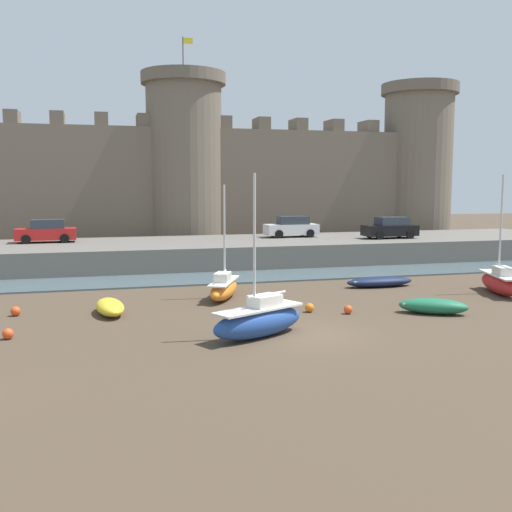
{
  "coord_description": "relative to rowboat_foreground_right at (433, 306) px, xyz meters",
  "views": [
    {
      "loc": [
        -7.59,
        -21.25,
        5.75
      ],
      "look_at": [
        -0.67,
        4.77,
        2.5
      ],
      "focal_mm": 42.0,
      "sensor_mm": 36.0,
      "label": 1
    }
  ],
  "objects": [
    {
      "name": "mooring_buoy_near_shore",
      "position": [
        -17.91,
        4.31,
        -0.15
      ],
      "size": [
        0.43,
        0.43,
        0.43
      ],
      "primitive_type": "sphere",
      "color": "#E04C1E",
      "rests_on": "ground"
    },
    {
      "name": "car_quay_centre_east",
      "position": [
        7.24,
        18.07,
        2.05
      ],
      "size": [
        4.13,
        1.94,
        1.62
      ],
      "color": "black",
      "rests_on": "quay_road"
    },
    {
      "name": "castle",
      "position": [
        -6.75,
        29.74,
        6.43
      ],
      "size": [
        52.97,
        7.32,
        18.28
      ],
      "color": "#706354",
      "rests_on": "ground"
    },
    {
      "name": "water_channel",
      "position": [
        -6.75,
        12.19,
        -0.31
      ],
      "size": [
        80.0,
        4.5,
        0.1
      ],
      "primitive_type": "cube",
      "color": "slate",
      "rests_on": "ground"
    },
    {
      "name": "sailboat_midflat_right",
      "position": [
        6.03,
        3.45,
        0.26
      ],
      "size": [
        2.26,
        4.47,
        6.24
      ],
      "color": "red",
      "rests_on": "ground"
    },
    {
      "name": "mooring_buoy_off_centre",
      "position": [
        -3.66,
        0.96,
        -0.17
      ],
      "size": [
        0.39,
        0.39,
        0.39
      ],
      "primitive_type": "sphere",
      "color": "#E04C1E",
      "rests_on": "ground"
    },
    {
      "name": "rowboat_near_channel_left",
      "position": [
        -13.9,
        3.58,
        -0.01
      ],
      "size": [
        1.5,
        3.08,
        0.67
      ],
      "color": "yellow",
      "rests_on": "ground"
    },
    {
      "name": "ground_plane",
      "position": [
        -6.75,
        -1.97,
        -0.36
      ],
      "size": [
        160.0,
        160.0,
        0.0
      ],
      "primitive_type": "plane",
      "color": "#4C3D2D"
    },
    {
      "name": "mooring_buoy_mid_mud",
      "position": [
        -5.2,
        1.74,
        -0.16
      ],
      "size": [
        0.41,
        0.41,
        0.41
      ],
      "primitive_type": "sphere",
      "color": "orange",
      "rests_on": "ground"
    },
    {
      "name": "mooring_buoy_near_channel",
      "position": [
        -17.68,
        0.16,
        -0.16
      ],
      "size": [
        0.41,
        0.41,
        0.41
      ],
      "primitive_type": "sphere",
      "color": "#E04C1E",
      "rests_on": "ground"
    },
    {
      "name": "car_quay_centre_west",
      "position": [
        -17.82,
        21.34,
        2.05
      ],
      "size": [
        4.13,
        1.94,
        1.62
      ],
      "color": "red",
      "rests_on": "quay_road"
    },
    {
      "name": "rowboat_midflat_left",
      "position": [
        0.91,
        7.06,
        -0.06
      ],
      "size": [
        3.95,
        1.19,
        0.58
      ],
      "color": "#141E3D",
      "rests_on": "ground"
    },
    {
      "name": "quay_road",
      "position": [
        -6.75,
        19.44,
        0.45
      ],
      "size": [
        57.65,
        10.0,
        1.63
      ],
      "primitive_type": "cube",
      "color": "#666059",
      "rests_on": "ground"
    },
    {
      "name": "rowboat_foreground_right",
      "position": [
        0.0,
        0.0,
        0.0
      ],
      "size": [
        3.15,
        2.48,
        0.69
      ],
      "color": "#1E6B47",
      "rests_on": "ground"
    },
    {
      "name": "car_quay_west",
      "position": [
        0.31,
        21.03,
        2.05
      ],
      "size": [
        4.13,
        1.94,
        1.62
      ],
      "color": "silver",
      "rests_on": "quay_road"
    },
    {
      "name": "sailboat_foreground_left",
      "position": [
        -8.27,
        5.87,
        0.21
      ],
      "size": [
        2.63,
        4.18,
        5.72
      ],
      "color": "orange",
      "rests_on": "ground"
    },
    {
      "name": "sailboat_near_channel_right",
      "position": [
        -8.56,
        -1.95,
        0.3
      ],
      "size": [
        4.35,
        3.03,
        6.15
      ],
      "color": "#234793",
      "rests_on": "ground"
    }
  ]
}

